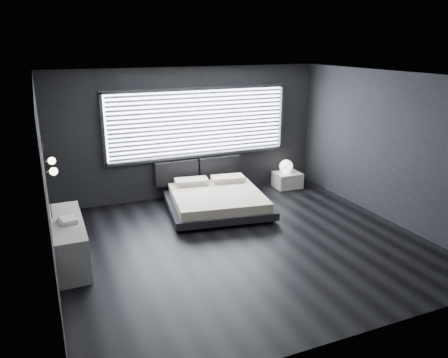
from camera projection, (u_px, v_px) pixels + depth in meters
name	position (u px, v px, depth m)	size (l,w,h in m)	color
room	(244.00, 164.00, 7.07)	(6.04, 6.00, 2.80)	black
window	(199.00, 123.00, 9.45)	(4.14, 0.09, 1.52)	white
headboard	(198.00, 170.00, 9.69)	(1.96, 0.16, 0.52)	black
sconce_near	(53.00, 171.00, 5.98)	(0.18, 0.11, 0.11)	silver
sconce_far	(52.00, 161.00, 6.51)	(0.18, 0.11, 0.11)	silver
wall_art_upper	(45.00, 165.00, 5.34)	(0.01, 0.48, 0.48)	#47474C
wall_art_lower	(49.00, 195.00, 5.70)	(0.01, 0.48, 0.48)	#47474C
bed	(217.00, 200.00, 8.84)	(2.22, 2.15, 0.51)	black
nightstand	(287.00, 180.00, 10.30)	(0.60, 0.50, 0.35)	silver
orb_lamp	(286.00, 166.00, 10.21)	(0.31, 0.31, 0.31)	white
dresser	(69.00, 241.00, 6.77)	(0.49, 1.71, 0.68)	silver
book_stack	(68.00, 220.00, 6.61)	(0.29, 0.37, 0.07)	white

